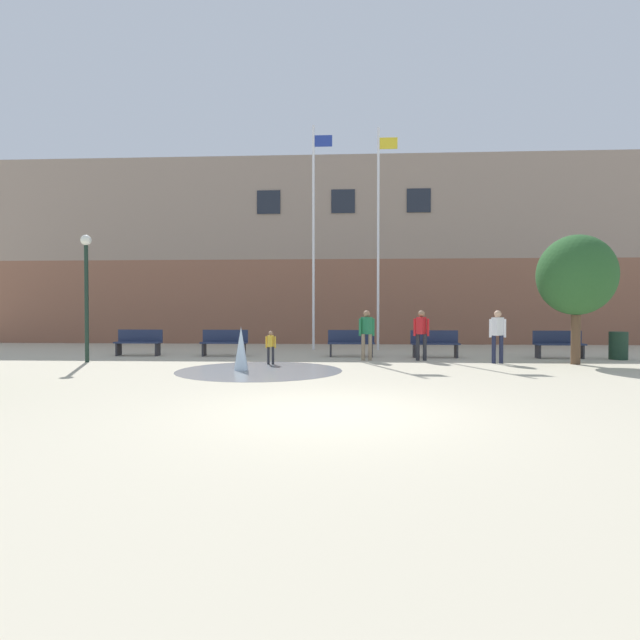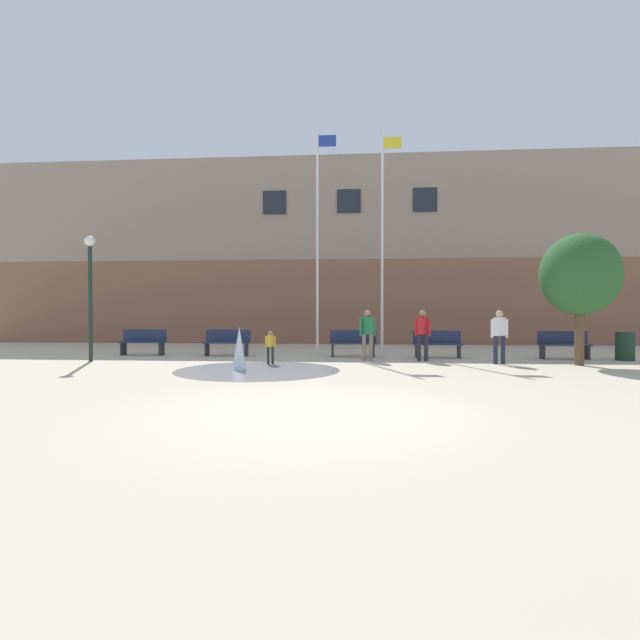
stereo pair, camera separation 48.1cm
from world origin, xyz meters
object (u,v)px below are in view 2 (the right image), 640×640
at_px(flagpole_left, 318,232).
at_px(lamp_post_left_lane, 90,280).
at_px(park_bench_left_of_flagpoles, 227,342).
at_px(park_bench_under_right_flagpole, 353,343).
at_px(adult_near_bench, 423,331).
at_px(adult_watching, 499,333).
at_px(park_bench_far_right, 564,344).
at_px(street_tree_near_building, 580,275).
at_px(park_bench_near_trashcan, 437,343).
at_px(child_in_fountain, 270,345).
at_px(flagpole_right, 383,233).
at_px(park_bench_far_left, 143,342).
at_px(adult_in_red, 368,331).
at_px(trash_can, 625,346).

xyz_separation_m(flagpole_left, lamp_post_left_lane, (-6.66, -5.10, -2.19)).
bearing_deg(park_bench_left_of_flagpoles, lamp_post_left_lane, -148.49).
height_order(park_bench_under_right_flagpole, adult_near_bench, adult_near_bench).
height_order(park_bench_left_of_flagpoles, adult_watching, adult_watching).
relative_size(park_bench_far_right, street_tree_near_building, 0.42).
bearing_deg(street_tree_near_building, park_bench_near_trashcan, 152.70).
bearing_deg(child_in_fountain, flagpole_right, -23.23).
height_order(park_bench_far_left, flagpole_right, flagpole_right).
relative_size(park_bench_near_trashcan, adult_in_red, 1.01).
distance_m(park_bench_far_right, trash_can, 1.77).
distance_m(adult_in_red, lamp_post_left_lane, 8.80).
relative_size(flagpole_left, lamp_post_left_lane, 2.30).
xyz_separation_m(adult_near_bench, child_in_fountain, (-4.60, -1.34, -0.35)).
relative_size(park_bench_near_trashcan, flagpole_left, 0.18).
bearing_deg(park_bench_far_left, child_in_fountain, -27.05).
relative_size(park_bench_far_left, flagpole_right, 0.18).
relative_size(park_bench_near_trashcan, flagpole_right, 0.18).
relative_size(child_in_fountain, street_tree_near_building, 0.26).
relative_size(park_bench_far_right, lamp_post_left_lane, 0.41).
bearing_deg(adult_in_red, park_bench_near_trashcan, 75.29).
distance_m(park_bench_far_left, park_bench_under_right_flagpole, 7.45).
xyz_separation_m(park_bench_near_trashcan, adult_in_red, (-2.35, -1.16, 0.45)).
xyz_separation_m(adult_watching, child_in_fountain, (-6.76, -0.64, -0.35)).
bearing_deg(street_tree_near_building, trash_can, 36.77).
height_order(child_in_fountain, flagpole_right, flagpole_right).
relative_size(lamp_post_left_lane, street_tree_near_building, 1.02).
height_order(park_bench_far_left, park_bench_near_trashcan, same).
bearing_deg(adult_watching, trash_can, 160.21).
relative_size(child_in_fountain, flagpole_left, 0.11).
bearing_deg(adult_near_bench, park_bench_under_right_flagpole, 91.70).
height_order(park_bench_far_right, street_tree_near_building, street_tree_near_building).
distance_m(park_bench_far_left, flagpole_left, 7.88).
distance_m(park_bench_under_right_flagpole, adult_watching, 4.81).
relative_size(park_bench_left_of_flagpoles, adult_watching, 1.01).
distance_m(child_in_fountain, trash_can, 11.20).
bearing_deg(lamp_post_left_lane, adult_watching, 1.49).
height_order(park_bench_left_of_flagpoles, park_bench_far_right, same).
distance_m(park_bench_left_of_flagpoles, trash_can, 13.05).
distance_m(flagpole_right, trash_can, 9.25).
bearing_deg(adult_near_bench, flagpole_left, 73.41).
relative_size(park_bench_left_of_flagpoles, flagpole_right, 0.18).
xyz_separation_m(park_bench_far_left, park_bench_far_right, (14.35, -0.18, 0.00)).
height_order(park_bench_under_right_flagpole, park_bench_near_trashcan, same).
distance_m(park_bench_under_right_flagpole, adult_in_red, 1.46).
bearing_deg(flagpole_right, adult_watching, -55.81).
bearing_deg(flagpole_left, park_bench_far_left, -154.78).
xyz_separation_m(park_bench_far_left, flagpole_right, (8.58, 2.82, 4.19)).
distance_m(adult_watching, adult_in_red, 3.94).
relative_size(park_bench_near_trashcan, trash_can, 1.78).
bearing_deg(flagpole_right, adult_near_bench, -75.13).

